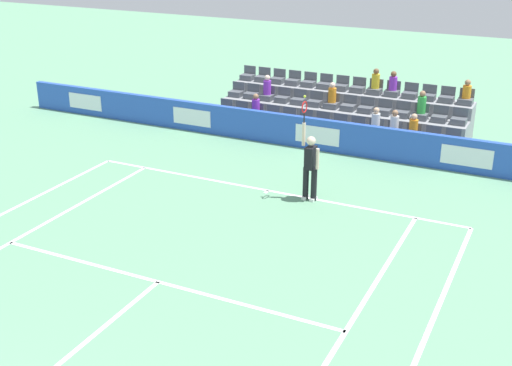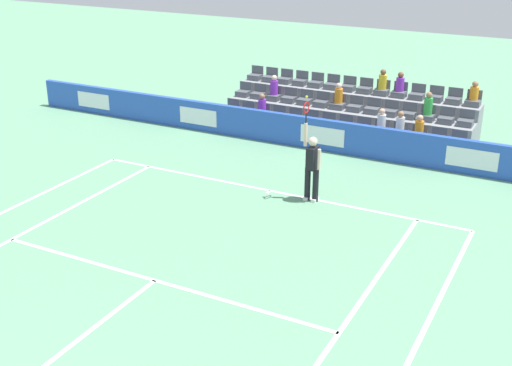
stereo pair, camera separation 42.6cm
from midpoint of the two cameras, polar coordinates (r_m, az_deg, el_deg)
line_baseline at (r=18.58m, az=0.38°, el=-0.65°), size 10.97×0.10×0.01m
line_service at (r=14.33m, az=-9.19°, el=-8.31°), size 8.23×0.10×0.01m
line_singles_sideline_right at (r=12.37m, az=5.93°, el=-13.56°), size 0.10×11.89×0.01m
line_doubles_sideline_right at (r=12.08m, az=12.25°, el=-14.99°), size 0.10×11.89×0.01m
line_centre_mark at (r=18.49m, az=0.25°, el=-0.75°), size 0.10×0.20×0.01m
sponsor_barrier at (r=21.73m, az=4.77°, el=4.16°), size 23.43×0.22×1.03m
tennis_player at (r=17.68m, az=3.94°, el=1.54°), size 0.53×0.37×2.85m
stadium_stand at (r=23.80m, az=6.85°, el=5.75°), size 8.68×2.85×2.15m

